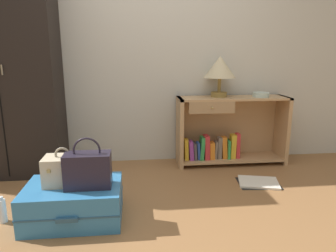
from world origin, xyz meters
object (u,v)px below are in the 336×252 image
Objects in this scene: table_lamp at (220,69)px; bowl at (261,95)px; wardrobe at (7,69)px; bookshelf at (226,132)px; handbag at (88,170)px; bottle at (2,210)px; open_book_on_floor at (258,183)px; train_case at (63,170)px; suitcase_large at (74,202)px.

table_lamp is 2.46× the size of bowl.
bookshelf is at bearing 1.76° from wardrobe.
bowl reaches higher than handbag.
bottle is (-0.63, 0.05, -0.31)m from handbag.
handbag is (-1.33, -1.10, 0.05)m from bookshelf.
bottle reaches higher than open_book_on_floor.
table_lamp is 1.89m from train_case.
wardrobe is 12.05× the size of bowl.
handbag is (-1.68, -1.07, -0.36)m from bowl.
wardrobe is 1.39m from bottle.
wardrobe reaches higher than bowl.
bookshelf is at bearing -13.68° from table_lamp.
open_book_on_floor is at bearing -76.35° from bookshelf.
train_case is at bearing 159.05° from handbag.
bookshelf reaches higher than handbag.
table_lamp is 0.52m from bowl.
open_book_on_floor is (0.15, -0.60, -0.34)m from bookshelf.
bookshelf is 0.69m from table_lamp.
wardrobe is 1.36m from train_case.
table_lamp is at bearing 111.09° from open_book_on_floor.
bottle is at bearing -151.74° from bookshelf.
handbag is at bearing -50.21° from wardrobe.
bookshelf reaches higher than train_case.
bottle is (0.23, -0.98, -0.96)m from wardrobe.
train_case is at bearing -165.30° from open_book_on_floor.
bowl is at bearing 29.98° from suitcase_large.
handbag is 0.70m from bottle.
bowl is at bearing 32.54° from handbag.
suitcase_large is 1.67m from open_book_on_floor.
suitcase_large is at bearing -150.02° from bowl.
suitcase_large is at bearing -29.51° from train_case.
table_lamp is 1.96m from suitcase_large.
bowl reaches higher than open_book_on_floor.
handbag is (0.12, -0.03, 0.26)m from suitcase_large.
bowl reaches higher than bookshelf.
suitcase_large is (-1.45, -1.07, -0.21)m from bookshelf.
wardrobe is 2.10m from table_lamp.
bottle is (-0.45, -0.02, -0.28)m from train_case.
handbag is at bearing -20.95° from train_case.
open_book_on_floor is at bearing 18.91° from handbag.
table_lamp is at bearing 166.32° from bookshelf.
bookshelf is 0.70m from open_book_on_floor.
train_case is 0.20m from handbag.
table_lamp reaches higher than suitcase_large.
bookshelf reaches higher than bottle.
wardrobe reaches higher than train_case.
suitcase_large is 0.29m from handbag.
bowl is (0.35, -0.03, 0.41)m from bookshelf.
train_case is at bearing -151.75° from bowl.
suitcase_large is at bearing -53.42° from wardrobe.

